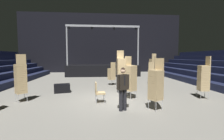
% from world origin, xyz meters
% --- Properties ---
extents(ground_plane, '(22.00, 30.00, 0.10)m').
position_xyz_m(ground_plane, '(0.00, 0.00, -0.05)').
color(ground_plane, gray).
extents(arena_end_wall, '(22.00, 0.30, 8.00)m').
position_xyz_m(arena_end_wall, '(0.00, 15.00, 4.00)').
color(arena_end_wall, black).
rests_on(arena_end_wall, ground_plane).
extents(stage_riser, '(7.97, 3.52, 5.39)m').
position_xyz_m(stage_riser, '(-0.00, 10.90, 0.67)').
color(stage_riser, black).
rests_on(stage_riser, ground_plane).
extents(man_with_tie, '(0.56, 0.37, 1.69)m').
position_xyz_m(man_with_tie, '(0.33, -1.77, 0.95)').
color(man_with_tie, black).
rests_on(man_with_tie, ground_plane).
extents(chair_stack_front_left, '(0.62, 0.62, 2.22)m').
position_xyz_m(chair_stack_front_left, '(-4.21, -0.05, 1.11)').
color(chair_stack_front_left, '#B2B5BA').
rests_on(chair_stack_front_left, ground_plane).
extents(chair_stack_front_right, '(0.60, 0.60, 1.71)m').
position_xyz_m(chair_stack_front_right, '(0.42, 4.15, 0.86)').
color(chair_stack_front_right, '#B2B5BA').
rests_on(chair_stack_front_right, ground_plane).
extents(chair_stack_mid_left, '(0.60, 0.60, 2.05)m').
position_xyz_m(chair_stack_mid_left, '(1.64, -1.76, 1.03)').
color(chair_stack_mid_left, '#B2B5BA').
rests_on(chair_stack_mid_left, ground_plane).
extents(chair_stack_mid_right, '(0.61, 0.61, 2.14)m').
position_xyz_m(chair_stack_mid_right, '(1.01, 0.08, 1.07)').
color(chair_stack_mid_right, '#B2B5BA').
rests_on(chair_stack_mid_right, ground_plane).
extents(chair_stack_mid_centre, '(0.54, 0.54, 2.39)m').
position_xyz_m(chair_stack_mid_centre, '(4.22, 6.09, 1.19)').
color(chair_stack_mid_centre, '#B2B5BA').
rests_on(chair_stack_mid_centre, ground_plane).
extents(chair_stack_rear_left, '(0.46, 0.46, 2.48)m').
position_xyz_m(chair_stack_rear_left, '(0.72, 1.45, 1.24)').
color(chair_stack_rear_left, '#B2B5BA').
rests_on(chair_stack_rear_left, ground_plane).
extents(chair_stack_rear_right, '(0.49, 0.49, 2.14)m').
position_xyz_m(chair_stack_rear_right, '(4.66, -0.25, 1.07)').
color(chair_stack_rear_right, '#B2B5BA').
rests_on(chair_stack_rear_right, ground_plane).
extents(chair_stack_aisle_left, '(0.60, 0.60, 2.14)m').
position_xyz_m(chair_stack_aisle_left, '(3.62, 4.50, 1.07)').
color(chair_stack_aisle_left, '#B2B5BA').
rests_on(chair_stack_aisle_left, ground_plane).
extents(equipment_road_case, '(1.01, 0.79, 0.49)m').
position_xyz_m(equipment_road_case, '(-2.74, 1.86, 0.25)').
color(equipment_road_case, black).
rests_on(equipment_road_case, ground_plane).
extents(loose_chair_near_man, '(0.48, 0.48, 0.95)m').
position_xyz_m(loose_chair_near_man, '(-0.60, -0.53, 0.53)').
color(loose_chair_near_man, '#B2B5BA').
rests_on(loose_chair_near_man, ground_plane).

